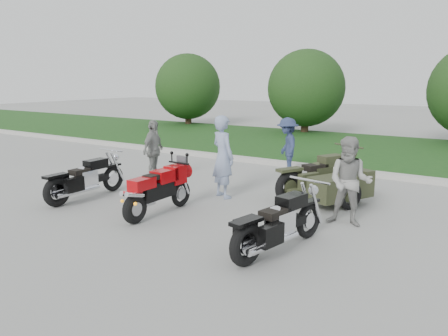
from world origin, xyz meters
The scene contains 13 objects.
ground centered at (0.00, 0.00, 0.00)m, with size 80.00×80.00×0.00m, color #9F9F99.
curb centered at (0.00, 6.00, 0.07)m, with size 60.00×0.30×0.15m, color #B6B3AC.
grass_strip centered at (0.00, 10.15, 0.07)m, with size 60.00×8.00×0.14m, color #2A551D.
tree_far_left centered at (-10.00, 13.50, 2.19)m, with size 3.60×3.60×4.00m.
tree_mid_left centered at (-3.00, 13.50, 2.19)m, with size 3.60×3.60×4.00m.
sportbike_red centered at (-0.50, 0.18, 0.53)m, with size 0.32×1.91×0.91m.
cruiser_left centered at (-2.65, 0.15, 0.43)m, with size 0.37×2.20×0.85m.
cruiser_right centered at (2.31, -0.25, 0.44)m, with size 0.58×2.20×0.85m.
cruiser_sidecar centered at (2.06, 2.85, 0.44)m, with size 1.82×2.30×0.95m.
person_stripe centered at (-0.16, 2.01, 0.93)m, with size 0.68×0.45×1.86m, color #8A9ABC.
person_grey centered at (2.83, 1.63, 0.82)m, with size 0.80×0.62×1.64m, color #969691.
person_denim centered at (0.09, 4.87, 0.80)m, with size 1.04×0.60×1.61m, color navy.
person_back centered at (-2.61, 2.42, 0.80)m, with size 0.94×0.39×1.60m, color gray.
Camera 1 is at (5.11, -6.04, 2.66)m, focal length 35.00 mm.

